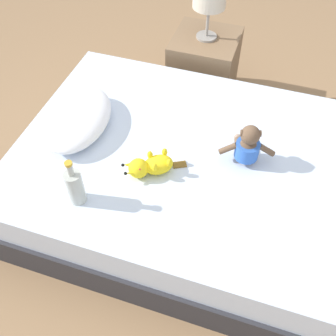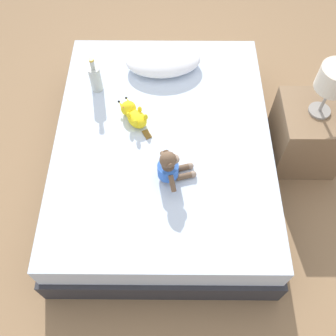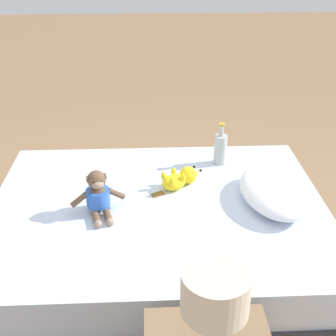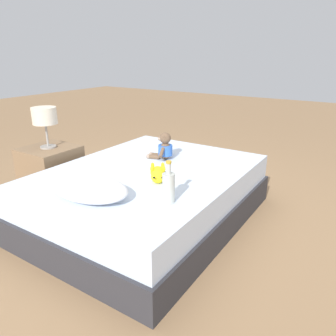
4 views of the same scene
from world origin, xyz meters
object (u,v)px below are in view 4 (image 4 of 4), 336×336
object	(u,v)px
bed	(148,195)
pillow	(90,189)
glass_bottle	(169,187)
plush_monkey	(164,148)
plush_yellow_creature	(158,174)
bedside_lamp	(45,117)
nightstand	(52,173)

from	to	relation	value
bed	pillow	distance (m)	0.68
bed	glass_bottle	world-z (taller)	glass_bottle
plush_monkey	plush_yellow_creature	bearing A→B (deg)	118.43
plush_monkey	bedside_lamp	size ratio (longest dim) A/B	0.78
glass_bottle	nightstand	world-z (taller)	glass_bottle
nightstand	plush_monkey	bearing A→B (deg)	-154.48
pillow	nightstand	xyz separation A→B (m)	(1.01, -0.47, -0.25)
bed	plush_monkey	world-z (taller)	plush_monkey
plush_monkey	plush_yellow_creature	xyz separation A→B (m)	(-0.24, 0.44, -0.05)
bed	bedside_lamp	distance (m)	1.16
plush_monkey	bed	bearing A→B (deg)	98.30
plush_yellow_creature	glass_bottle	size ratio (longest dim) A/B	1.11
nightstand	bedside_lamp	bearing A→B (deg)	90.00
glass_bottle	bedside_lamp	distance (m)	1.50
plush_monkey	glass_bottle	size ratio (longest dim) A/B	1.06
glass_bottle	pillow	bearing A→B (deg)	26.09
pillow	plush_monkey	size ratio (longest dim) A/B	1.97
pillow	plush_monkey	world-z (taller)	plush_monkey
glass_bottle	nightstand	distance (m)	1.51
glass_bottle	bedside_lamp	xyz separation A→B (m)	(1.46, -0.25, 0.24)
bed	pillow	size ratio (longest dim) A/B	3.28
plush_yellow_creature	pillow	bearing A→B (deg)	69.20
pillow	glass_bottle	distance (m)	0.50
pillow	nightstand	world-z (taller)	pillow
pillow	plush_monkey	xyz separation A→B (m)	(0.05, -0.92, 0.03)
plush_yellow_creature	plush_monkey	bearing A→B (deg)	-61.57
bed	plush_yellow_creature	distance (m)	0.35
pillow	plush_monkey	bearing A→B (deg)	-86.82
nightstand	bedside_lamp	xyz separation A→B (m)	(0.00, 0.00, 0.52)
plush_yellow_creature	bedside_lamp	bearing A→B (deg)	0.99
pillow	nightstand	size ratio (longest dim) A/B	1.14
bed	pillow	bearing A→B (deg)	90.58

